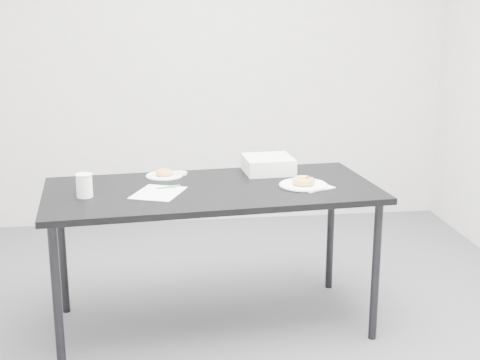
{
  "coord_description": "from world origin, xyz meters",
  "views": [
    {
      "loc": [
        -0.27,
        -3.16,
        1.69
      ],
      "look_at": [
        0.13,
        0.02,
        0.85
      ],
      "focal_mm": 50.0,
      "sensor_mm": 36.0,
      "label": 1
    }
  ],
  "objects": [
    {
      "name": "wall_back",
      "position": [
        0.0,
        2.0,
        1.35
      ],
      "size": [
        4.0,
        0.02,
        2.7
      ],
      "primitive_type": "cube",
      "color": "silver",
      "rests_on": "floor"
    },
    {
      "name": "donut_far",
      "position": [
        -0.24,
        0.42,
        0.8
      ],
      "size": [
        0.1,
        0.1,
        0.03
      ],
      "primitive_type": "torus",
      "rotation": [
        0.0,
        0.0,
        -0.1
      ],
      "color": "#C87C3F",
      "rests_on": "plate_far"
    },
    {
      "name": "scorecard",
      "position": [
        -0.28,
        0.09,
        0.78
      ],
      "size": [
        0.3,
        0.33,
        0.0
      ],
      "primitive_type": "cube",
      "rotation": [
        0.0,
        0.0,
        -0.38
      ],
      "color": "white",
      "rests_on": "table"
    },
    {
      "name": "table",
      "position": [
        -0.0,
        0.16,
        0.72
      ],
      "size": [
        1.76,
        0.95,
        0.77
      ],
      "rotation": [
        0.0,
        0.0,
        0.09
      ],
      "color": "black",
      "rests_on": "floor"
    },
    {
      "name": "donut_near",
      "position": [
        0.47,
        0.12,
        0.8
      ],
      "size": [
        0.15,
        0.15,
        0.04
      ],
      "primitive_type": "torus",
      "rotation": [
        0.0,
        0.0,
        0.34
      ],
      "color": "#C87C3F",
      "rests_on": "plate_near"
    },
    {
      "name": "cup_lid",
      "position": [
        -0.16,
        0.45,
        0.78
      ],
      "size": [
        0.09,
        0.09,
        0.01
      ],
      "primitive_type": "cylinder",
      "color": "silver",
      "rests_on": "table"
    },
    {
      "name": "bakery_box",
      "position": [
        0.34,
        0.44,
        0.82
      ],
      "size": [
        0.28,
        0.28,
        0.09
      ],
      "primitive_type": "cube",
      "rotation": [
        0.0,
        0.0,
        0.06
      ],
      "color": "silver",
      "rests_on": "table"
    },
    {
      "name": "pen",
      "position": [
        -0.22,
        0.17,
        0.78
      ],
      "size": [
        0.12,
        0.05,
        0.01
      ],
      "primitive_type": "cylinder",
      "rotation": [
        0.0,
        1.57,
        0.37
      ],
      "color": "#0D9752",
      "rests_on": "scorecard"
    },
    {
      "name": "logo_patch",
      "position": [
        -0.2,
        0.19,
        0.78
      ],
      "size": [
        0.06,
        0.06,
        0.0
      ],
      "primitive_type": "cube",
      "rotation": [
        0.0,
        0.0,
        -0.38
      ],
      "color": "green",
      "rests_on": "scorecard"
    },
    {
      "name": "coffee_cup",
      "position": [
        -0.63,
        0.06,
        0.83
      ],
      "size": [
        0.08,
        0.08,
        0.12
      ],
      "primitive_type": "cylinder",
      "color": "white",
      "rests_on": "table"
    },
    {
      "name": "floor",
      "position": [
        0.0,
        0.0,
        0.0
      ],
      "size": [
        4.0,
        4.0,
        0.0
      ],
      "primitive_type": "plane",
      "color": "#46464B",
      "rests_on": "ground"
    },
    {
      "name": "plate_far",
      "position": [
        -0.24,
        0.42,
        0.78
      ],
      "size": [
        0.2,
        0.2,
        0.01
      ],
      "primitive_type": "cylinder",
      "color": "white",
      "rests_on": "table"
    },
    {
      "name": "plate_near",
      "position": [
        0.47,
        0.12,
        0.78
      ],
      "size": [
        0.25,
        0.25,
        0.01
      ],
      "primitive_type": "cylinder",
      "color": "white",
      "rests_on": "napkin"
    },
    {
      "name": "napkin",
      "position": [
        0.52,
        0.11,
        0.78
      ],
      "size": [
        0.24,
        0.24,
        0.0
      ],
      "primitive_type": "cube",
      "rotation": [
        0.0,
        0.0,
        0.48
      ],
      "color": "white",
      "rests_on": "table"
    }
  ]
}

